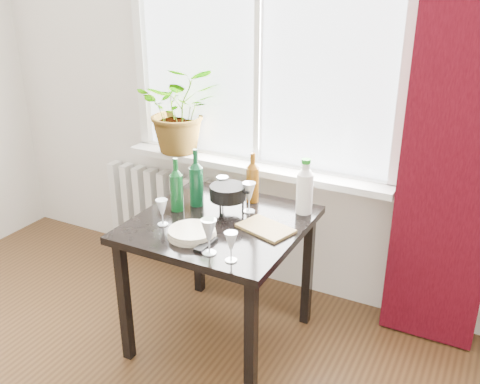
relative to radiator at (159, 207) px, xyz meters
The scene contains 19 objects.
window 1.43m from the radiator, ahead, with size 1.72×0.08×1.62m.
windowsill 0.87m from the radiator, ahead, with size 1.72×0.20×0.04m.
curtain 2.08m from the radiator, ahead, with size 0.50×0.12×2.56m.
radiator is the anchor object (origin of this frame).
table 1.09m from the radiator, 36.54° to the right, with size 0.85×0.85×0.74m.
potted_plant 0.78m from the radiator, ahead, with size 0.50×0.43×0.56m, color #2C6F1D.
wine_bottle_left 0.99m from the radiator, 46.59° to the right, with size 0.07×0.07×0.30m, color #0E491C, non-canonical shape.
wine_bottle_right 0.97m from the radiator, 38.57° to the right, with size 0.08×0.08×0.32m, color #0B3A1E, non-canonical shape.
bottle_amber 1.07m from the radiator, 20.22° to the right, with size 0.07×0.07×0.29m, color #6A3C0B, non-canonical shape.
cleaning_bottle 1.34m from the radiator, 15.59° to the right, with size 0.09×0.09×0.31m, color white, non-canonical shape.
wineglass_front_right 1.43m from the radiator, 44.13° to the right, with size 0.07×0.07×0.17m, color silver, non-canonical shape.
wineglass_far_right 1.52m from the radiator, 41.21° to the right, with size 0.06×0.06×0.14m, color white, non-canonical shape.
wineglass_back_center 1.13m from the radiator, 26.19° to the right, with size 0.07×0.07×0.17m, color silver, non-canonical shape.
wineglass_back_left 0.97m from the radiator, 29.35° to the right, with size 0.07×0.07×0.16m, color silver, non-canonical shape.
wineglass_front_left 1.10m from the radiator, 52.40° to the right, with size 0.06×0.06×0.14m, color white, non-canonical shape.
plate_stack 1.23m from the radiator, 45.88° to the right, with size 0.24×0.24×0.04m, color beige.
fondue_pot 1.07m from the radiator, 31.42° to the right, with size 0.22×0.19×0.15m, color black, non-canonical shape.
tv_remote 1.34m from the radiator, 44.01° to the right, with size 0.04×0.15×0.02m, color black.
cutting_board 1.31m from the radiator, 28.99° to the right, with size 0.27×0.17×0.01m, color olive.
Camera 1 is at (1.33, -0.60, 1.95)m, focal length 40.00 mm.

